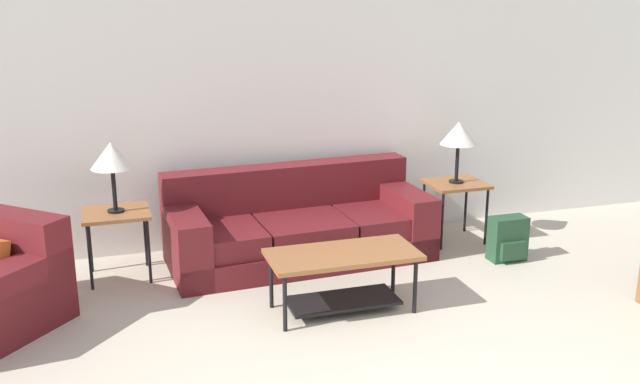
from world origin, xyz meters
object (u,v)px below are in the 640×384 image
(coffee_table, at_px, (343,268))
(backpack, at_px, (508,239))
(table_lamp_left, at_px, (111,157))
(side_table_right, at_px, (456,188))
(side_table_left, at_px, (116,219))
(couch, at_px, (298,228))
(table_lamp_right, at_px, (459,134))

(coffee_table, xyz_separation_m, backpack, (1.80, 0.56, -0.15))
(coffee_table, bearing_deg, table_lamp_left, 143.41)
(coffee_table, xyz_separation_m, side_table_right, (1.58, 1.20, 0.18))
(coffee_table, height_order, backpack, coffee_table)
(side_table_left, bearing_deg, side_table_right, 0.00)
(couch, distance_m, coffee_table, 1.19)
(table_lamp_left, distance_m, table_lamp_right, 3.19)
(table_lamp_left, height_order, backpack, table_lamp_left)
(couch, bearing_deg, coffee_table, -89.04)
(side_table_right, bearing_deg, side_table_left, 180.00)
(couch, xyz_separation_m, side_table_right, (1.60, 0.01, 0.24))
(couch, distance_m, table_lamp_right, 1.78)
(side_table_left, bearing_deg, backpack, -10.58)
(coffee_table, relative_size, backpack, 2.79)
(couch, height_order, backpack, couch)
(table_lamp_right, xyz_separation_m, backpack, (0.22, -0.64, -0.87))
(side_table_left, xyz_separation_m, backpack, (3.41, -0.64, -0.33))
(side_table_left, relative_size, table_lamp_right, 0.99)
(side_table_left, relative_size, table_lamp_left, 0.99)
(table_lamp_right, bearing_deg, side_table_left, -180.00)
(coffee_table, distance_m, table_lamp_right, 2.11)
(side_table_right, height_order, backpack, side_table_right)
(backpack, bearing_deg, side_table_right, 108.72)
(side_table_left, bearing_deg, coffee_table, -36.59)
(coffee_table, distance_m, side_table_left, 2.02)
(side_table_left, bearing_deg, table_lamp_left, 116.57)
(side_table_left, relative_size, side_table_right, 1.00)
(side_table_right, bearing_deg, backpack, -71.28)
(coffee_table, height_order, side_table_left, side_table_left)
(side_table_right, bearing_deg, couch, -179.67)
(couch, height_order, side_table_right, couch)
(side_table_left, height_order, table_lamp_left, table_lamp_left)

